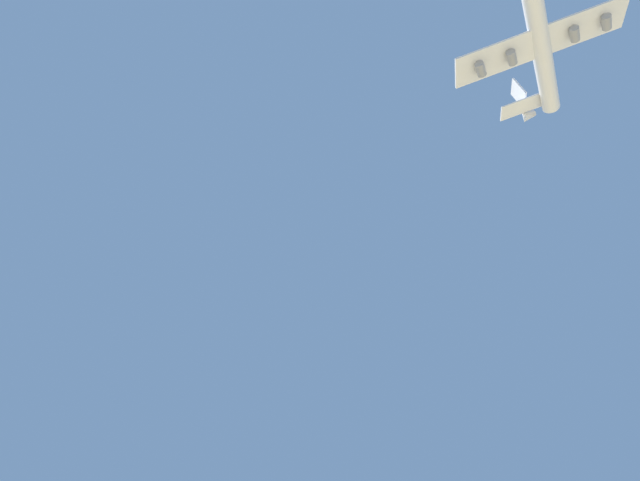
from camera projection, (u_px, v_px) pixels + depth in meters
The scene contains 1 object.
carrier_jet at pixel (539, 39), 159.40m from camera, with size 78.51×59.42×23.09m.
Camera 1 is at (64.63, 84.44, 3.42)m, focal length 26.40 mm.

